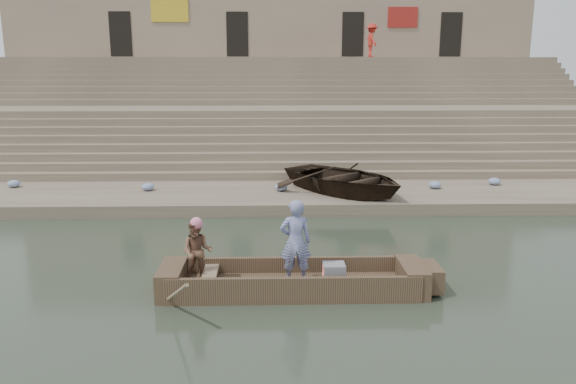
{
  "coord_description": "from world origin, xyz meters",
  "views": [
    {
      "loc": [
        0.08,
        -11.27,
        4.69
      ],
      "look_at": [
        0.49,
        3.47,
        1.4
      ],
      "focal_mm": 35.11,
      "sensor_mm": 36.0,
      "label": 1
    }
  ],
  "objects_px": {
    "main_rowboat": "(293,287)",
    "television": "(333,273)",
    "standing_man": "(296,242)",
    "rowing_man": "(197,252)",
    "beached_rowboat": "(344,178)",
    "pedestrian": "(372,40)"
  },
  "relations": [
    {
      "from": "television",
      "to": "beached_rowboat",
      "type": "height_order",
      "value": "beached_rowboat"
    },
    {
      "from": "standing_man",
      "to": "rowing_man",
      "type": "height_order",
      "value": "standing_man"
    },
    {
      "from": "standing_man",
      "to": "rowing_man",
      "type": "bearing_deg",
      "value": -5.29
    },
    {
      "from": "television",
      "to": "pedestrian",
      "type": "relative_size",
      "value": 0.24
    },
    {
      "from": "beached_rowboat",
      "to": "main_rowboat",
      "type": "bearing_deg",
      "value": -144.6
    },
    {
      "from": "standing_man",
      "to": "beached_rowboat",
      "type": "distance_m",
      "value": 8.11
    },
    {
      "from": "beached_rowboat",
      "to": "pedestrian",
      "type": "distance_m",
      "value": 15.22
    },
    {
      "from": "standing_man",
      "to": "beached_rowboat",
      "type": "bearing_deg",
      "value": -107.55
    },
    {
      "from": "standing_man",
      "to": "pedestrian",
      "type": "relative_size",
      "value": 0.96
    },
    {
      "from": "main_rowboat",
      "to": "rowing_man",
      "type": "xyz_separation_m",
      "value": [
        -2.0,
        0.05,
        0.79
      ]
    },
    {
      "from": "television",
      "to": "beached_rowboat",
      "type": "distance_m",
      "value": 7.93
    },
    {
      "from": "main_rowboat",
      "to": "television",
      "type": "distance_m",
      "value": 0.92
    },
    {
      "from": "main_rowboat",
      "to": "television",
      "type": "xyz_separation_m",
      "value": [
        0.87,
        0.0,
        0.31
      ]
    },
    {
      "from": "main_rowboat",
      "to": "standing_man",
      "type": "xyz_separation_m",
      "value": [
        0.06,
        -0.03,
        1.01
      ]
    },
    {
      "from": "main_rowboat",
      "to": "rowing_man",
      "type": "relative_size",
      "value": 3.69
    },
    {
      "from": "standing_man",
      "to": "pedestrian",
      "type": "distance_m",
      "value": 22.95
    },
    {
      "from": "rowing_man",
      "to": "beached_rowboat",
      "type": "distance_m",
      "value": 8.78
    },
    {
      "from": "rowing_man",
      "to": "television",
      "type": "distance_m",
      "value": 2.91
    },
    {
      "from": "rowing_man",
      "to": "main_rowboat",
      "type": "bearing_deg",
      "value": 1.12
    },
    {
      "from": "main_rowboat",
      "to": "television",
      "type": "relative_size",
      "value": 10.87
    },
    {
      "from": "beached_rowboat",
      "to": "standing_man",
      "type": "bearing_deg",
      "value": -144.15
    },
    {
      "from": "standing_man",
      "to": "beached_rowboat",
      "type": "relative_size",
      "value": 0.37
    }
  ]
}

